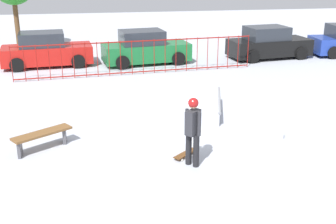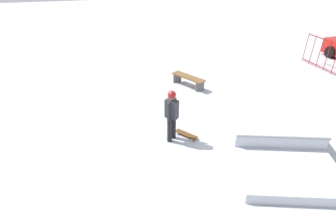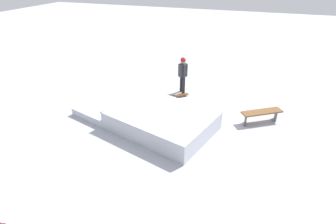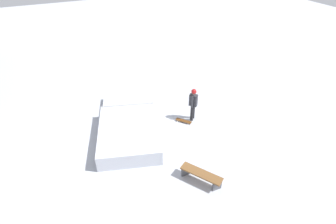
{
  "view_description": "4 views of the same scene",
  "coord_description": "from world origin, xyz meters",
  "px_view_note": "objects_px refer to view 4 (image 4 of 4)",
  "views": [
    {
      "loc": [
        -1.9,
        -12.38,
        4.76
      ],
      "look_at": [
        -0.01,
        -1.54,
        0.9
      ],
      "focal_mm": 46.6,
      "sensor_mm": 36.0,
      "label": 1
    },
    {
      "loc": [
        7.09,
        -4.59,
        5.16
      ],
      "look_at": [
        0.29,
        -3.09,
        1.0
      ],
      "focal_mm": 28.69,
      "sensor_mm": 36.0,
      "label": 2
    },
    {
      "loc": [
        -2.92,
        8.13,
        5.37
      ],
      "look_at": [
        -0.04,
        0.11,
        0.6
      ],
      "focal_mm": 28.18,
      "sensor_mm": 36.0,
      "label": 3
    },
    {
      "loc": [
        -8.97,
        2.49,
        7.89
      ],
      "look_at": [
        0.21,
        -1.6,
        0.9
      ],
      "focal_mm": 28.25,
      "sensor_mm": 36.0,
      "label": 4
    }
  ],
  "objects_px": {
    "skate_ramp": "(129,128)",
    "skateboard": "(184,121)",
    "park_bench": "(201,175)",
    "skater": "(193,102)"
  },
  "relations": [
    {
      "from": "skate_ramp",
      "to": "skater",
      "type": "bearing_deg",
      "value": -78.31
    },
    {
      "from": "skate_ramp",
      "to": "skater",
      "type": "xyz_separation_m",
      "value": [
        -0.23,
        -3.22,
        0.69
      ]
    },
    {
      "from": "skate_ramp",
      "to": "skateboard",
      "type": "relative_size",
      "value": 8.03
    },
    {
      "from": "skate_ramp",
      "to": "skateboard",
      "type": "height_order",
      "value": "skate_ramp"
    },
    {
      "from": "skate_ramp",
      "to": "skateboard",
      "type": "bearing_deg",
      "value": -80.25
    },
    {
      "from": "skate_ramp",
      "to": "park_bench",
      "type": "xyz_separation_m",
      "value": [
        -3.9,
        -1.61,
        0.04
      ]
    },
    {
      "from": "skater",
      "to": "park_bench",
      "type": "relative_size",
      "value": 1.11
    },
    {
      "from": "skater",
      "to": "park_bench",
      "type": "distance_m",
      "value": 4.07
    },
    {
      "from": "skate_ramp",
      "to": "skater",
      "type": "height_order",
      "value": "skater"
    },
    {
      "from": "skate_ramp",
      "to": "skateboard",
      "type": "distance_m",
      "value": 2.74
    }
  ]
}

